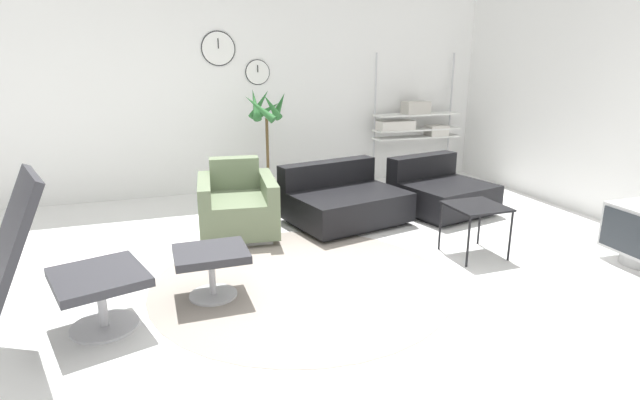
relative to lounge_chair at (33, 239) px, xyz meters
name	(u,v)px	position (x,y,z in m)	size (l,w,h in m)	color
ground_plane	(315,271)	(1.94, 0.50, -0.70)	(12.00, 12.00, 0.00)	white
wall_back	(242,85)	(1.94, 3.44, 0.70)	(12.00, 0.09, 2.80)	white
round_rug	(301,281)	(1.77, 0.34, -0.70)	(2.39, 2.39, 0.01)	gray
lounge_chair	(33,239)	(0.00, 0.00, 0.00)	(1.09, 0.82, 1.20)	#BCBCC1
ottoman	(211,261)	(1.07, 0.32, -0.41)	(0.53, 0.45, 0.38)	#BCBCC1
armchair_red	(237,207)	(1.50, 1.66, -0.42)	(0.85, 0.96, 0.74)	silver
couch_low	(343,202)	(2.66, 1.66, -0.48)	(1.36, 1.17, 0.62)	black
couch_second	(440,193)	(3.87, 1.65, -0.48)	(1.13, 1.12, 0.62)	black
side_table	(476,210)	(3.43, 0.38, -0.28)	(0.48, 0.48, 0.47)	black
potted_plant	(267,151)	(2.11, 2.84, -0.09)	(0.55, 0.56, 1.40)	silver
shelf_unit	(415,123)	(4.37, 3.17, 0.14)	(1.30, 0.28, 1.81)	#BCBCC1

